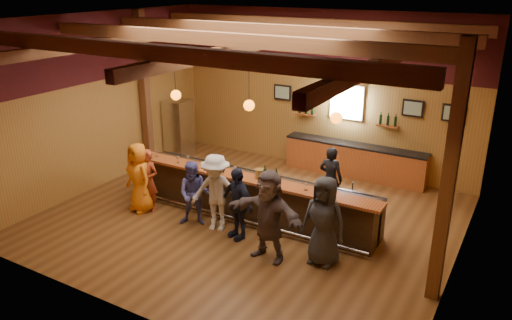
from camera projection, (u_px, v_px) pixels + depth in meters
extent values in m
plane|color=brown|center=(250.00, 218.00, 11.67)|extent=(9.00, 9.00, 0.00)
cube|color=olive|center=(321.00, 91.00, 14.15)|extent=(9.00, 0.04, 4.50)
cube|color=olive|center=(116.00, 189.00, 7.65)|extent=(9.00, 0.04, 4.50)
cube|color=olive|center=(101.00, 101.00, 13.01)|extent=(0.04, 8.00, 4.50)
cube|color=olive|center=(468.00, 161.00, 8.78)|extent=(0.04, 8.00, 4.50)
cube|color=brown|center=(249.00, 19.00, 10.12)|extent=(9.00, 8.00, 0.04)
cube|color=#3D1013|center=(323.00, 41.00, 13.65)|extent=(9.00, 0.01, 1.70)
cube|color=#3D1013|center=(96.00, 47.00, 12.52)|extent=(0.01, 8.00, 1.70)
cube|color=#3D1013|center=(479.00, 82.00, 8.31)|extent=(0.01, 8.00, 1.70)
cube|color=#5B331A|center=(145.00, 91.00, 14.16)|extent=(0.22, 0.22, 4.50)
cube|color=#5B331A|center=(449.00, 178.00, 8.04)|extent=(0.22, 0.22, 4.50)
cube|color=#5B331A|center=(150.00, 52.00, 7.79)|extent=(8.80, 0.20, 0.25)
cube|color=#5B331A|center=(222.00, 39.00, 9.41)|extent=(8.80, 0.20, 0.25)
cube|color=#5B331A|center=(272.00, 30.00, 11.04)|extent=(8.80, 0.20, 0.25)
cube|color=#5B331A|center=(309.00, 23.00, 12.66)|extent=(8.80, 0.20, 0.25)
cube|color=#5B331A|center=(139.00, 38.00, 11.72)|extent=(0.18, 7.80, 0.22)
cube|color=#5B331A|center=(249.00, 47.00, 10.31)|extent=(0.18, 7.80, 0.22)
cube|color=#5B331A|center=(393.00, 58.00, 8.90)|extent=(0.18, 7.80, 0.22)
cube|color=black|center=(249.00, 197.00, 11.49)|extent=(6.00, 0.60, 1.05)
cube|color=brown|center=(245.00, 178.00, 11.15)|extent=(6.30, 0.50, 0.06)
cube|color=black|center=(258.00, 176.00, 11.66)|extent=(6.00, 0.48, 0.05)
cube|color=black|center=(258.00, 195.00, 11.83)|extent=(6.00, 0.48, 0.90)
cube|color=silver|center=(338.00, 195.00, 10.74)|extent=(0.45, 0.40, 0.14)
cube|color=silver|center=(360.00, 200.00, 10.50)|extent=(0.45, 0.40, 0.14)
cylinder|color=silver|center=(240.00, 219.00, 11.28)|extent=(6.00, 0.06, 0.06)
cube|color=brown|center=(354.00, 161.00, 13.98)|extent=(4.00, 0.50, 0.90)
cube|color=black|center=(355.00, 145.00, 13.81)|extent=(4.00, 0.52, 0.05)
cube|color=silver|center=(347.00, 102.00, 13.80)|extent=(0.95, 0.08, 0.95)
cube|color=white|center=(346.00, 102.00, 13.76)|extent=(0.78, 0.01, 0.78)
cube|color=black|center=(283.00, 92.00, 14.71)|extent=(0.55, 0.04, 0.45)
cube|color=silver|center=(282.00, 93.00, 14.69)|extent=(0.45, 0.01, 0.35)
cube|color=black|center=(413.00, 108.00, 12.93)|extent=(0.55, 0.04, 0.45)
cube|color=silver|center=(413.00, 109.00, 12.91)|extent=(0.45, 0.01, 0.35)
cube|color=black|center=(453.00, 113.00, 12.46)|extent=(0.55, 0.04, 0.45)
cube|color=silver|center=(453.00, 113.00, 12.44)|extent=(0.45, 0.01, 0.35)
cube|color=brown|center=(306.00, 114.00, 14.48)|extent=(0.60, 0.18, 0.04)
cylinder|color=black|center=(300.00, 109.00, 14.52)|extent=(0.07, 0.07, 0.26)
cylinder|color=black|center=(306.00, 109.00, 14.43)|extent=(0.07, 0.07, 0.26)
cylinder|color=black|center=(312.00, 110.00, 14.33)|extent=(0.07, 0.07, 0.26)
cube|color=brown|center=(387.00, 126.00, 13.35)|extent=(0.60, 0.18, 0.04)
cylinder|color=black|center=(381.00, 120.00, 13.39)|extent=(0.07, 0.07, 0.26)
cylinder|color=black|center=(388.00, 121.00, 13.30)|extent=(0.07, 0.07, 0.26)
cylinder|color=black|center=(395.00, 122.00, 13.20)|extent=(0.07, 0.07, 0.26)
cylinder|color=black|center=(174.00, 68.00, 11.46)|extent=(0.01, 0.01, 1.25)
sphere|color=orange|center=(176.00, 95.00, 11.68)|extent=(0.24, 0.24, 0.24)
cylinder|color=black|center=(249.00, 77.00, 10.52)|extent=(0.01, 0.01, 1.25)
sphere|color=orange|center=(249.00, 105.00, 10.74)|extent=(0.24, 0.24, 0.24)
cylinder|color=black|center=(338.00, 86.00, 9.58)|extent=(0.01, 0.01, 1.25)
sphere|color=orange|center=(336.00, 118.00, 9.80)|extent=(0.24, 0.24, 0.24)
cube|color=silver|center=(179.00, 129.00, 15.40)|extent=(0.70, 0.70, 1.80)
imported|color=orange|center=(139.00, 177.00, 11.78)|extent=(0.95, 0.75, 1.70)
imported|color=#94371B|center=(148.00, 180.00, 11.84)|extent=(0.59, 0.42, 1.52)
imported|color=#5255A4|center=(194.00, 194.00, 11.14)|extent=(0.90, 0.82, 1.50)
imported|color=beige|center=(216.00, 193.00, 10.86)|extent=(1.26, 0.91, 1.76)
imported|color=#181C31|center=(237.00, 203.00, 10.55)|extent=(1.01, 0.70, 1.60)
imported|color=#564645|center=(269.00, 215.00, 9.71)|extent=(1.79, 0.75, 1.87)
imported|color=#2B2B2D|center=(324.00, 221.00, 9.56)|extent=(0.90, 0.60, 1.81)
imported|color=black|center=(331.00, 179.00, 11.83)|extent=(0.58, 0.38, 1.59)
cylinder|color=brown|center=(260.00, 174.00, 11.00)|extent=(0.20, 0.20, 0.22)
cylinder|color=black|center=(265.00, 174.00, 10.92)|extent=(0.07, 0.07, 0.25)
cylinder|color=black|center=(265.00, 167.00, 10.87)|extent=(0.02, 0.02, 0.09)
cylinder|color=black|center=(276.00, 177.00, 10.83)|extent=(0.07, 0.07, 0.23)
cylinder|color=black|center=(276.00, 170.00, 10.78)|extent=(0.02, 0.02, 0.08)
cylinder|color=silver|center=(157.00, 156.00, 12.39)|extent=(0.07, 0.07, 0.01)
cylinder|color=silver|center=(157.00, 154.00, 12.37)|extent=(0.01, 0.01, 0.09)
sphere|color=silver|center=(157.00, 151.00, 12.34)|extent=(0.08, 0.08, 0.08)
cylinder|color=silver|center=(178.00, 162.00, 11.98)|extent=(0.06, 0.06, 0.01)
cylinder|color=silver|center=(178.00, 160.00, 11.96)|extent=(0.01, 0.01, 0.09)
sphere|color=silver|center=(178.00, 157.00, 11.94)|extent=(0.07, 0.07, 0.07)
cylinder|color=silver|center=(188.00, 162.00, 12.00)|extent=(0.07, 0.07, 0.01)
cylinder|color=silver|center=(188.00, 160.00, 11.98)|extent=(0.01, 0.01, 0.10)
sphere|color=silver|center=(188.00, 157.00, 11.95)|extent=(0.08, 0.08, 0.08)
cylinder|color=silver|center=(210.00, 168.00, 11.62)|extent=(0.07, 0.07, 0.01)
cylinder|color=silver|center=(210.00, 166.00, 11.60)|extent=(0.01, 0.01, 0.10)
sphere|color=silver|center=(210.00, 162.00, 11.57)|extent=(0.08, 0.08, 0.08)
cylinder|color=silver|center=(235.00, 173.00, 11.30)|extent=(0.07, 0.07, 0.01)
cylinder|color=silver|center=(235.00, 171.00, 11.28)|extent=(0.01, 0.01, 0.10)
sphere|color=silver|center=(235.00, 168.00, 11.26)|extent=(0.08, 0.08, 0.08)
cylinder|color=silver|center=(266.00, 182.00, 10.82)|extent=(0.06, 0.06, 0.01)
cylinder|color=silver|center=(266.00, 180.00, 10.80)|extent=(0.01, 0.01, 0.09)
sphere|color=silver|center=(266.00, 177.00, 10.77)|extent=(0.07, 0.07, 0.07)
cylinder|color=silver|center=(306.00, 190.00, 10.43)|extent=(0.07, 0.07, 0.01)
cylinder|color=silver|center=(306.00, 188.00, 10.41)|extent=(0.01, 0.01, 0.10)
sphere|color=silver|center=(306.00, 184.00, 10.38)|extent=(0.08, 0.08, 0.08)
cylinder|color=silver|center=(332.00, 195.00, 10.19)|extent=(0.07, 0.07, 0.01)
cylinder|color=silver|center=(332.00, 192.00, 10.17)|extent=(0.01, 0.01, 0.11)
sphere|color=silver|center=(332.00, 188.00, 10.14)|extent=(0.08, 0.08, 0.08)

